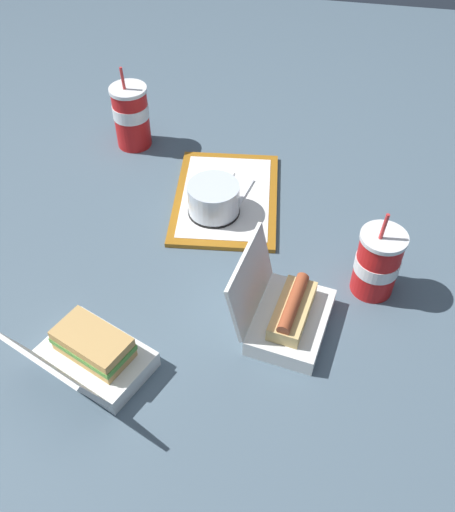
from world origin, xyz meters
name	(u,v)px	position (x,y,z in m)	size (l,w,h in m)	color
ground_plane	(226,276)	(0.00, 0.00, 0.00)	(3.20, 3.20, 0.00)	#4C6070
food_tray	(226,198)	(-0.26, -0.05, 0.01)	(0.40, 0.30, 0.01)	#A56619
cake_container	(214,200)	(-0.20, -0.07, 0.05)	(0.13, 0.13, 0.08)	black
ketchup_cup	(220,178)	(-0.31, -0.08, 0.03)	(0.04, 0.04, 0.02)	white
napkin_stack	(211,181)	(-0.31, -0.10, 0.02)	(0.10, 0.10, 0.00)	white
plastic_fork	(245,192)	(-0.28, -0.01, 0.02)	(0.11, 0.01, 0.01)	white
clamshell_hotdog_left	(286,314)	(0.11, 0.15, 0.04)	(0.22, 0.21, 0.18)	white
clamshell_sandwich_corner	(91,354)	(0.28, -0.20, 0.04)	(0.25, 0.26, 0.17)	white
soda_cup_front	(131,115)	(-0.46, -0.36, 0.09)	(0.10, 0.10, 0.24)	red
soda_cup_corner	(377,263)	(-0.03, 0.32, 0.08)	(0.10, 0.10, 0.22)	red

